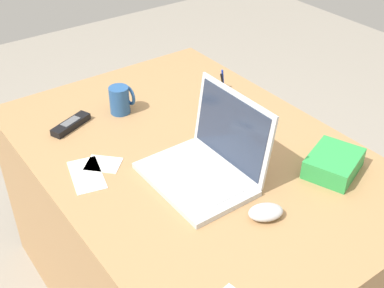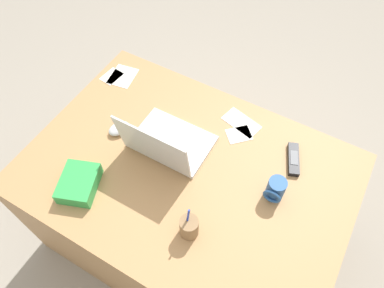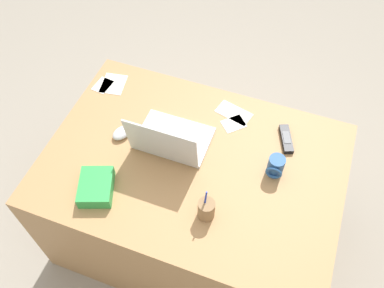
% 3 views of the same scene
% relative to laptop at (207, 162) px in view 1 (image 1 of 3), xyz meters
% --- Properties ---
extents(desk, '(1.36, 0.95, 0.73)m').
position_rel_laptop_xyz_m(desk, '(-0.13, 0.05, -0.42)').
color(desk, '#A87C4F').
rests_on(desk, ground).
extents(laptop, '(0.34, 0.28, 0.26)m').
position_rel_laptop_xyz_m(laptop, '(0.00, 0.00, 0.00)').
color(laptop, silver).
rests_on(laptop, desk).
extents(computer_mouse, '(0.10, 0.12, 0.04)m').
position_rel_laptop_xyz_m(computer_mouse, '(0.24, 0.02, -0.03)').
color(computer_mouse, silver).
rests_on(computer_mouse, desk).
extents(coffee_mug_white, '(0.07, 0.08, 0.10)m').
position_rel_laptop_xyz_m(coffee_mug_white, '(-0.49, -0.02, -0.00)').
color(coffee_mug_white, '#26518C').
rests_on(coffee_mug_white, desk).
extents(cordless_phone, '(0.10, 0.16, 0.03)m').
position_rel_laptop_xyz_m(cordless_phone, '(-0.50, -0.22, -0.04)').
color(cordless_phone, black).
rests_on(cordless_phone, desk).
extents(pen_holder, '(0.07, 0.07, 0.18)m').
position_rel_laptop_xyz_m(pen_holder, '(-0.27, 0.28, -0.00)').
color(pen_holder, olive).
rests_on(pen_holder, desk).
extents(snack_bag, '(0.19, 0.21, 0.06)m').
position_rel_laptop_xyz_m(snack_bag, '(0.21, 0.33, -0.02)').
color(snack_bag, green).
rests_on(snack_bag, desk).
extents(paper_note_left, '(0.14, 0.13, 0.00)m').
position_rel_laptop_xyz_m(paper_note_left, '(-0.24, -0.23, -0.05)').
color(paper_note_left, white).
rests_on(paper_note_left, desk).
extents(paper_note_right, '(0.19, 0.13, 0.00)m').
position_rel_laptop_xyz_m(paper_note_right, '(-0.22, -0.30, -0.05)').
color(paper_note_right, white).
rests_on(paper_note_right, desk).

